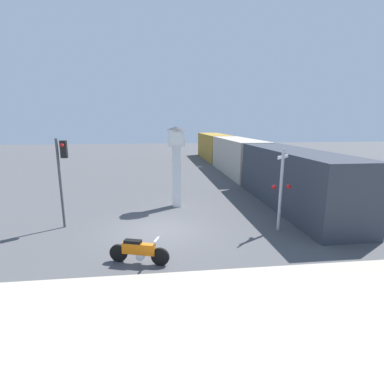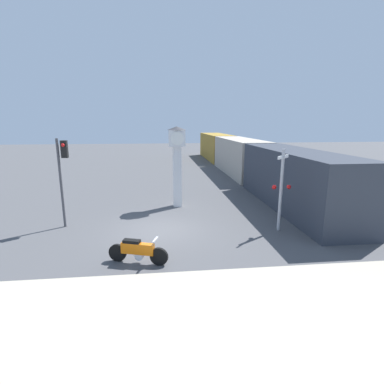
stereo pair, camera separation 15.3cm
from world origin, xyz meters
The scene contains 7 objects.
ground_plane centered at (0.00, 0.00, 0.00)m, with size 120.00×120.00×0.00m, color #4C4C4F.
sidewalk_strip centered at (0.00, -7.35, 0.05)m, with size 36.00×6.00×0.10m.
motorcycle centered at (-0.80, -3.35, 0.48)m, with size 2.17×0.85×0.99m.
clock_tower centered at (1.11, 4.09, 3.14)m, with size 1.11×1.11×4.76m.
freight_train centered at (8.01, 15.39, 1.70)m, with size 2.80×36.13×3.40m.
traffic_light centered at (-4.45, 0.99, 2.93)m, with size 0.50×0.35×4.27m.
railroad_crossing_signal centered at (5.58, -0.65, 2.08)m, with size 0.90×0.82×3.82m.
Camera 2 is at (0.03, -13.49, 4.98)m, focal length 28.00 mm.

